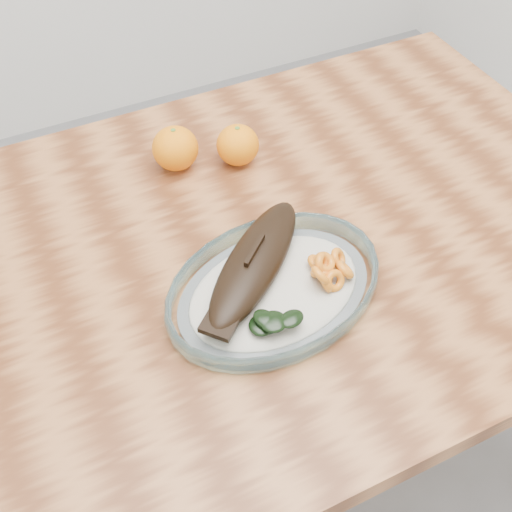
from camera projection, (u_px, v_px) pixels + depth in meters
name	position (u px, v px, depth m)	size (l,w,h in m)	color
ground	(262.00, 452.00, 1.54)	(3.00, 3.00, 0.00)	slate
dining_table	(265.00, 279.00, 1.06)	(1.20, 0.80, 0.75)	#5B2D15
plated_meal	(274.00, 285.00, 0.90)	(0.67, 0.67, 0.08)	white
orange_left	(175.00, 148.00, 1.07)	(0.08, 0.08, 0.08)	#FF6A05
orange_right	(238.00, 145.00, 1.08)	(0.07, 0.07, 0.07)	#FF6A05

